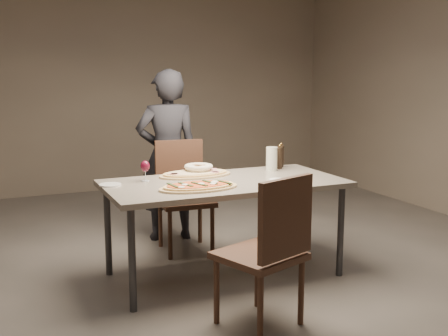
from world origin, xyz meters
name	(u,v)px	position (x,y,z in m)	size (l,w,h in m)	color
room	(224,95)	(0.00, 0.00, 1.40)	(7.00, 7.00, 7.00)	#5D5650
dining_table	(224,188)	(0.00, 0.00, 0.69)	(1.80, 0.90, 0.75)	slate
zucchini_pizza	(199,186)	(-0.28, -0.18, 0.77)	(0.58, 0.32, 0.05)	tan
ham_pizza	(195,174)	(-0.13, 0.28, 0.77)	(0.59, 0.33, 0.04)	tan
bread_basket	(199,169)	(-0.08, 0.32, 0.80)	(0.23, 0.23, 0.08)	beige
oil_dish	(278,180)	(0.37, -0.17, 0.76)	(0.13, 0.13, 0.01)	white
pepper_mill_left	(280,157)	(0.65, 0.30, 0.85)	(0.05, 0.05, 0.21)	black
pepper_mill_right	(281,156)	(0.70, 0.37, 0.85)	(0.05, 0.05, 0.21)	black
carafe	(272,159)	(0.55, 0.25, 0.85)	(0.09, 0.09, 0.20)	silver
wine_glass	(145,167)	(-0.55, 0.23, 0.86)	(0.07, 0.07, 0.16)	silver
side_plate	(110,185)	(-0.83, 0.18, 0.76)	(0.16, 0.16, 0.01)	white
chair_near	(270,244)	(-0.11, -0.95, 0.54)	(0.59, 0.59, 0.97)	#41281B
chair_far	(183,189)	(-0.06, 0.78, 0.54)	(0.49, 0.49, 0.96)	#41281B
diner	(168,156)	(-0.09, 1.10, 0.80)	(0.58, 0.38, 1.59)	black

